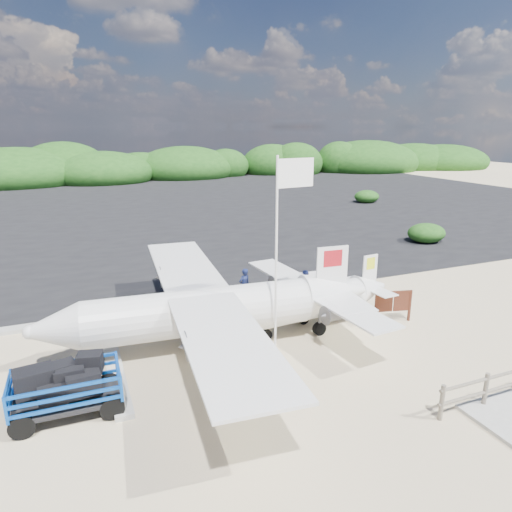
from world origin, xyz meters
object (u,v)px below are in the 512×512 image
Objects in this scene: aircraft_large at (299,216)px; flagpole at (275,357)px; crew_a at (244,285)px; baggage_cart at (70,414)px; signboard at (392,322)px; crew_c at (306,291)px; crew_b at (177,300)px.

flagpole is at bearing 65.25° from aircraft_large.
flagpole is 5.07m from crew_a.
baggage_cart is at bearing -173.01° from flagpole.
crew_a reaches higher than signboard.
aircraft_large is (6.75, 20.71, 0.00)m from signboard.
flagpole is 3.64× the size of crew_c.
flagpole is 4.16m from crew_c.
crew_a is (0.82, 4.95, 0.76)m from flagpole.
crew_c is 0.13× the size of aircraft_large.
aircraft_large is at bearing 60.72° from flagpole.
baggage_cart is 1.94× the size of crew_a.
flagpole reaches higher than signboard.
aircraft_large is at bearing 51.41° from baggage_cart.
crew_c is (8.97, 3.79, 0.89)m from baggage_cart.
aircraft_large is (12.11, 21.59, 0.00)m from flagpole.
aircraft_large reaches higher than crew_b.
aircraft_large is (18.36, 22.36, 0.00)m from baggage_cart.
signboard is 0.11× the size of aircraft_large.
flagpole is 5.43m from signboard.
signboard is at bearing 8.89° from baggage_cart.
crew_b is at bearing 55.36° from aircraft_large.
aircraft_large reaches higher than signboard.
crew_b is at bearing 172.54° from signboard.
signboard is 0.87× the size of crew_c.
signboard is (5.36, 0.88, 0.00)m from flagpole.
crew_b reaches higher than baggage_cart.
crew_a is 20.13m from aircraft_large.
aircraft_large reaches higher than baggage_cart.
baggage_cart is 11.73m from signboard.
baggage_cart is at bearing 55.14° from aircraft_large.
flagpole reaches higher than aircraft_large.
crew_c is (1.90, -1.93, 0.14)m from crew_a.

